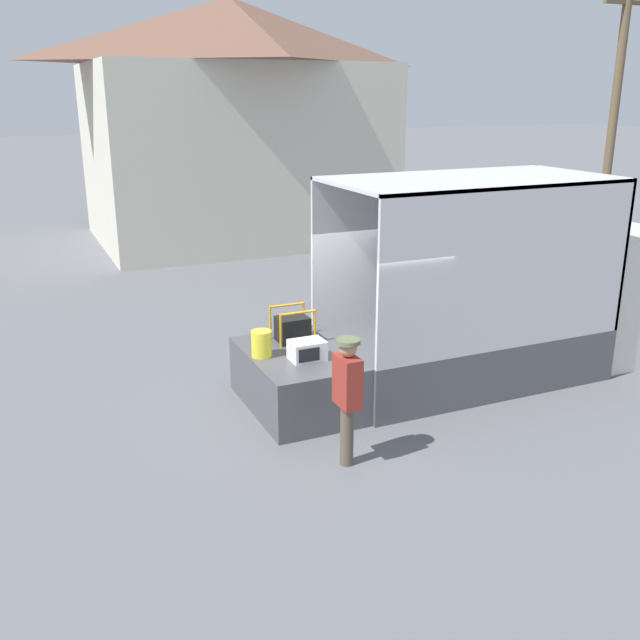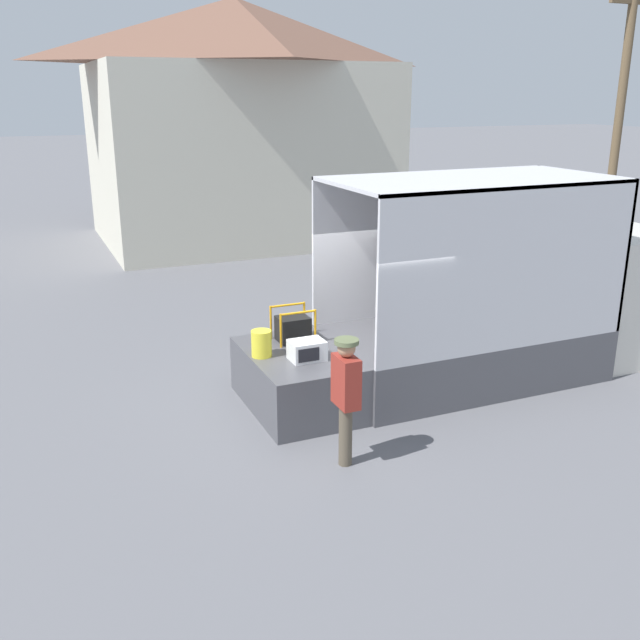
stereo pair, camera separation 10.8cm
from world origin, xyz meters
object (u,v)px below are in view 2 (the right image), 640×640
object	(u,v)px
box_truck	(534,312)
microwave	(307,350)
portable_generator	(294,328)
utility_pole	(620,113)
worker_person	(346,389)
orange_bucket	(261,343)

from	to	relation	value
box_truck	microwave	xyz separation A→B (m)	(-4.55, -0.35, 0.06)
portable_generator	utility_pole	world-z (taller)	utility_pole
box_truck	utility_pole	size ratio (longest dim) A/B	0.83
worker_person	box_truck	bearing A→B (deg)	22.99
portable_generator	orange_bucket	bearing A→B (deg)	-146.28
box_truck	worker_person	xyz separation A→B (m)	(-4.67, -1.98, 0.10)
orange_bucket	utility_pole	world-z (taller)	utility_pole
microwave	box_truck	bearing A→B (deg)	4.41
worker_person	utility_pole	distance (m)	17.80
microwave	utility_pole	bearing A→B (deg)	30.77
portable_generator	orange_bucket	size ratio (longest dim) A/B	1.53
microwave	orange_bucket	world-z (taller)	orange_bucket
orange_bucket	box_truck	bearing A→B (deg)	-0.76
portable_generator	utility_pole	xyz separation A→B (m)	(14.07, 7.56, 3.02)
utility_pole	portable_generator	bearing A→B (deg)	-151.74
box_truck	utility_pole	distance (m)	13.00
orange_bucket	worker_person	distance (m)	2.10
microwave	portable_generator	bearing A→B (deg)	80.93
microwave	portable_generator	xyz separation A→B (m)	(0.14, 0.90, 0.06)
worker_person	microwave	bearing A→B (deg)	85.68
microwave	worker_person	xyz separation A→B (m)	(-0.12, -1.63, 0.04)
worker_person	portable_generator	bearing A→B (deg)	83.98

